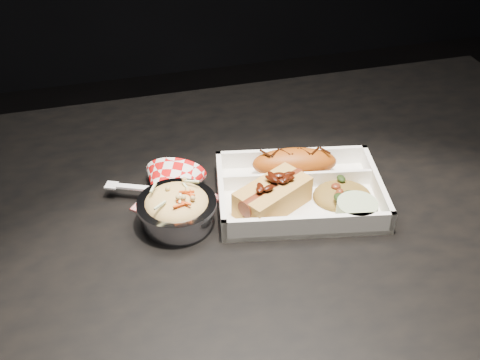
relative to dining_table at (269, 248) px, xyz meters
name	(u,v)px	position (x,y,z in m)	size (l,w,h in m)	color
dining_table	(269,248)	(0.00, 0.00, 0.00)	(1.20, 0.80, 0.75)	black
food_tray	(299,194)	(0.05, 0.00, 0.10)	(0.28, 0.22, 0.04)	white
fried_pastry	(294,163)	(0.06, 0.06, 0.12)	(0.14, 0.05, 0.05)	#9D460F
hotdog	(273,194)	(0.00, -0.01, 0.12)	(0.13, 0.11, 0.06)	gold
fried_rice_mound	(343,190)	(0.11, -0.02, 0.11)	(0.09, 0.07, 0.03)	olive
cupcake_liner	(357,211)	(0.11, -0.07, 0.11)	(0.06, 0.06, 0.03)	#A6B98C
foil_coleslaw_cup	(177,208)	(-0.15, 0.00, 0.12)	(0.12, 0.12, 0.07)	silver
napkin_fork	(168,193)	(-0.15, 0.05, 0.11)	(0.18, 0.15, 0.10)	red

